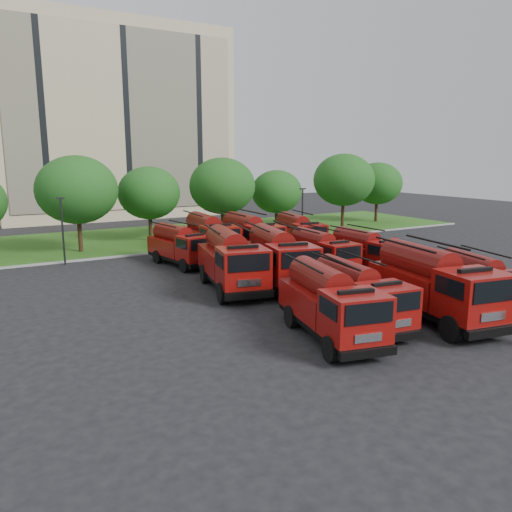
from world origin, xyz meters
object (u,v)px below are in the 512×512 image
(firefighter_2, at_px, (507,310))
(firefighter_1, at_px, (470,321))
(fire_truck_3, at_px, (482,283))
(fire_truck_4, at_px, (231,260))
(fire_truck_7, at_px, (365,251))
(fire_truck_11, at_px, (298,233))
(firefighter_5, at_px, (394,262))
(fire_truck_2, at_px, (433,284))
(fire_truck_5, at_px, (278,258))
(firefighter_4, at_px, (291,294))
(fire_truck_10, at_px, (249,236))
(fire_truck_8, at_px, (180,245))
(fire_truck_1, at_px, (357,295))
(fire_truck_9, at_px, (209,237))
(fire_truck_6, at_px, (321,252))
(firefighter_3, at_px, (457,304))
(fire_truck_0, at_px, (329,303))

(firefighter_2, bearing_deg, firefighter_1, 70.47)
(fire_truck_3, xyz_separation_m, fire_truck_4, (-9.76, 10.40, 0.36))
(fire_truck_7, bearing_deg, fire_truck_11, 88.03)
(firefighter_1, bearing_deg, firefighter_5, 48.01)
(fire_truck_2, xyz_separation_m, fire_truck_4, (-6.11, 10.26, -0.00))
(fire_truck_5, distance_m, fire_truck_7, 7.46)
(firefighter_4, bearing_deg, fire_truck_10, -84.99)
(fire_truck_5, distance_m, fire_truck_8, 9.37)
(fire_truck_1, xyz_separation_m, firefighter_2, (8.72, -2.14, -1.53))
(fire_truck_11, bearing_deg, fire_truck_5, -120.24)
(fire_truck_9, bearing_deg, firefighter_2, -64.73)
(fire_truck_6, height_order, firefighter_1, fire_truck_6)
(fire_truck_5, xyz_separation_m, fire_truck_7, (7.45, 0.13, -0.33))
(fire_truck_1, distance_m, fire_truck_4, 9.35)
(fire_truck_10, relative_size, firefighter_2, 4.22)
(firefighter_3, bearing_deg, fire_truck_6, -84.58)
(fire_truck_4, distance_m, fire_truck_11, 13.61)
(fire_truck_0, height_order, firefighter_1, fire_truck_0)
(fire_truck_8, height_order, firefighter_5, fire_truck_8)
(fire_truck_10, bearing_deg, fire_truck_3, -76.85)
(fire_truck_0, xyz_separation_m, fire_truck_9, (2.86, 19.29, 0.13))
(fire_truck_0, xyz_separation_m, fire_truck_1, (2.18, 0.61, -0.09))
(fire_truck_5, relative_size, firefighter_5, 4.21)
(fire_truck_3, xyz_separation_m, firefighter_3, (-0.25, 1.27, -1.46))
(fire_truck_9, height_order, firefighter_4, fire_truck_9)
(fire_truck_5, bearing_deg, fire_truck_1, -83.04)
(fire_truck_9, distance_m, fire_truck_10, 3.27)
(fire_truck_3, distance_m, fire_truck_11, 18.79)
(fire_truck_4, relative_size, fire_truck_5, 1.01)
(fire_truck_0, bearing_deg, firefighter_1, -0.05)
(fire_truck_5, distance_m, firefighter_2, 13.36)
(fire_truck_2, relative_size, fire_truck_4, 1.00)
(fire_truck_5, distance_m, firefighter_5, 12.07)
(firefighter_1, xyz_separation_m, firefighter_3, (1.86, 2.24, 0.00))
(fire_truck_8, distance_m, firefighter_4, 11.46)
(fire_truck_9, bearing_deg, fire_truck_5, -85.19)
(fire_truck_9, height_order, fire_truck_10, fire_truck_9)
(fire_truck_11, xyz_separation_m, firefighter_5, (4.09, -7.39, -1.60))
(firefighter_2, height_order, firefighter_4, firefighter_4)
(fire_truck_0, distance_m, fire_truck_1, 2.26)
(fire_truck_7, relative_size, fire_truck_11, 0.89)
(firefighter_3, bearing_deg, fire_truck_10, -84.87)
(fire_truck_7, bearing_deg, fire_truck_1, -133.94)
(fire_truck_5, bearing_deg, fire_truck_6, 29.08)
(fire_truck_0, distance_m, fire_truck_11, 21.00)
(firefighter_1, height_order, firefighter_3, firefighter_3)
(fire_truck_4, relative_size, fire_truck_11, 1.14)
(firefighter_1, bearing_deg, fire_truck_8, 99.99)
(fire_truck_9, height_order, firefighter_2, fire_truck_9)
(fire_truck_11, height_order, firefighter_5, fire_truck_11)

